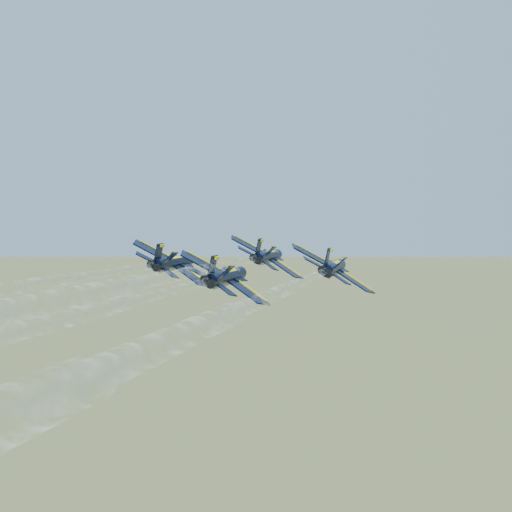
# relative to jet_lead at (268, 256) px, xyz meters

# --- Properties ---
(jet_lead) EXTENTS (11.05, 16.15, 6.04)m
(jet_lead) POSITION_rel_jet_lead_xyz_m (0.00, 0.00, 0.00)
(jet_lead) COLOR black
(jet_left) EXTENTS (11.05, 16.15, 6.04)m
(jet_left) POSITION_rel_jet_lead_xyz_m (-12.03, -8.64, 0.00)
(jet_left) COLOR black
(jet_right) EXTENTS (11.05, 16.15, 6.04)m
(jet_right) POSITION_rel_jet_lead_xyz_m (9.86, -11.15, 0.00)
(jet_right) COLOR black
(jet_slot) EXTENTS (11.05, 16.15, 6.04)m
(jet_slot) POSITION_rel_jet_lead_xyz_m (-2.61, -20.69, 0.00)
(jet_slot) COLOR black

